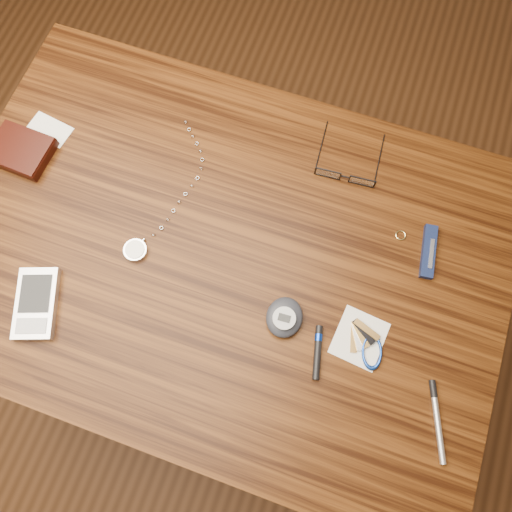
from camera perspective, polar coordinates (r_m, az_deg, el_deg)
The scene contains 12 objects.
ground at distance 1.61m, azimuth -2.15°, elevation -7.91°, with size 3.80×3.80×0.00m, color #472814.
desk at distance 0.98m, azimuth -3.50°, elevation -1.28°, with size 1.00×0.70×0.75m.
wallet_and_card at distance 1.04m, azimuth -25.23°, elevation 10.91°, with size 0.12×0.14×0.02m.
eyeglasses at distance 0.94m, azimuth 10.18°, elevation 9.14°, with size 0.12×0.12×0.02m.
gold_ring at distance 0.92m, azimuth 16.20°, elevation 2.29°, with size 0.02×0.02×0.00m, color #E4CC76.
pocket_watch at distance 0.90m, azimuth -13.26°, elevation 1.20°, with size 0.08×0.29×0.01m.
pda_phone at distance 0.92m, azimuth -23.83°, elevation -4.98°, with size 0.10×0.14×0.02m.
pedometer at distance 0.83m, azimuth 3.26°, elevation -7.01°, with size 0.07×0.07×0.03m.
notepad_keys at distance 0.85m, azimuth 12.44°, elevation -9.82°, with size 0.10×0.10×0.01m.
pocket_knife at distance 0.92m, azimuth 19.12°, elevation 0.48°, with size 0.03×0.10×0.01m.
silver_pen at distance 0.87m, azimuth 19.93°, elevation -16.65°, with size 0.05×0.12×0.01m.
black_blue_pen at distance 0.84m, azimuth 7.06°, elevation -10.67°, with size 0.03×0.09×0.01m.
Camera 1 is at (0.15, -0.24, 1.58)m, focal length 35.00 mm.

